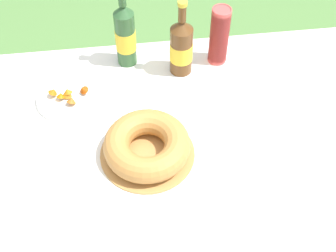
{
  "coord_description": "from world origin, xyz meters",
  "views": [
    {
      "loc": [
        -0.28,
        -0.9,
        2.0
      ],
      "look_at": [
        -0.16,
        0.08,
        0.81
      ],
      "focal_mm": 50.0,
      "sensor_mm": 36.0,
      "label": 1
    }
  ],
  "objects_px": {
    "snack_plate_far": "(68,97)",
    "cup_stack": "(219,36)",
    "bundt_cake": "(147,146)",
    "cider_bottle_amber": "(181,47)",
    "cider_bottle_green": "(125,35)"
  },
  "relations": [
    {
      "from": "snack_plate_far",
      "to": "cup_stack",
      "type": "bearing_deg",
      "value": 13.63
    },
    {
      "from": "snack_plate_far",
      "to": "bundt_cake",
      "type": "bearing_deg",
      "value": -47.17
    },
    {
      "from": "bundt_cake",
      "to": "cup_stack",
      "type": "height_order",
      "value": "cup_stack"
    },
    {
      "from": "cider_bottle_amber",
      "to": "cider_bottle_green",
      "type": "bearing_deg",
      "value": 159.8
    },
    {
      "from": "bundt_cake",
      "to": "snack_plate_far",
      "type": "distance_m",
      "value": 0.39
    },
    {
      "from": "bundt_cake",
      "to": "cider_bottle_green",
      "type": "xyz_separation_m",
      "value": [
        -0.03,
        0.46,
        0.09
      ]
    },
    {
      "from": "cup_stack",
      "to": "snack_plate_far",
      "type": "distance_m",
      "value": 0.6
    },
    {
      "from": "bundt_cake",
      "to": "cider_bottle_green",
      "type": "distance_m",
      "value": 0.47
    },
    {
      "from": "cup_stack",
      "to": "snack_plate_far",
      "type": "relative_size",
      "value": 1.04
    },
    {
      "from": "cup_stack",
      "to": "cider_bottle_amber",
      "type": "relative_size",
      "value": 0.77
    },
    {
      "from": "cider_bottle_green",
      "to": "bundt_cake",
      "type": "bearing_deg",
      "value": -85.78
    },
    {
      "from": "bundt_cake",
      "to": "cider_bottle_amber",
      "type": "distance_m",
      "value": 0.43
    },
    {
      "from": "cup_stack",
      "to": "cider_bottle_amber",
      "type": "bearing_deg",
      "value": -165.71
    },
    {
      "from": "bundt_cake",
      "to": "cider_bottle_amber",
      "type": "xyz_separation_m",
      "value": [
        0.17,
        0.39,
        0.07
      ]
    },
    {
      "from": "bundt_cake",
      "to": "cup_stack",
      "type": "xyz_separation_m",
      "value": [
        0.31,
        0.42,
        0.07
      ]
    }
  ]
}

